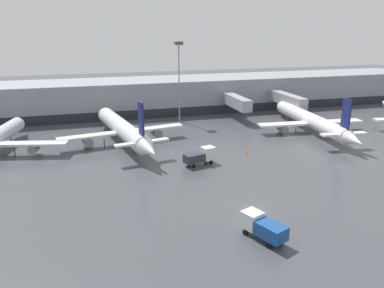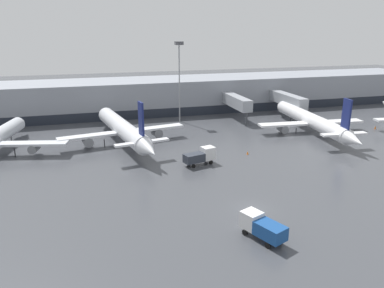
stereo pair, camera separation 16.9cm
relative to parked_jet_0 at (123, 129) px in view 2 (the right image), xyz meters
The scene contains 9 objects.
ground_plane 36.18m from the parked_jet_0, 68.87° to the right, with size 320.00×320.00×0.00m, color #424449.
terminal_building 31.20m from the parked_jet_0, 64.89° to the left, with size 160.00×31.69×9.00m.
parked_jet_0 is the anchor object (origin of this frame).
parked_jet_3 41.66m from the parked_jet_0, ahead, with size 24.51×37.24×9.81m.
service_truck_0 41.88m from the parked_jet_0, 74.83° to the right, with size 3.97×5.80×2.67m.
service_truck_2 19.61m from the parked_jet_0, 54.27° to the right, with size 5.88×3.24×2.91m.
traffic_cone_0 25.29m from the parked_jet_0, 31.50° to the right, with size 0.40×0.40×0.61m.
traffic_cone_1 57.70m from the parked_jet_0, ahead, with size 0.37×0.37×0.77m.
apron_light_mast_4 24.78m from the parked_jet_0, 44.10° to the left, with size 1.80×1.80×19.44m.
Camera 2 is at (-19.63, -40.02, 22.60)m, focal length 35.00 mm.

